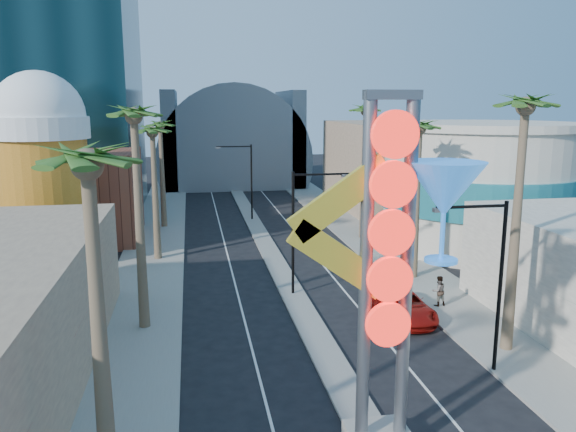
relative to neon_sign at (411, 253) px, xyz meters
name	(u,v)px	position (x,y,z in m)	size (l,w,h in m)	color
sidewalk_west	(155,244)	(-10.32, 32.04, -7.23)	(5.00, 100.00, 0.15)	gray
sidewalk_east	(364,235)	(8.68, 32.04, -7.23)	(5.00, 100.00, 0.15)	gray
median	(259,232)	(-0.82, 35.04, -7.23)	(1.60, 84.00, 0.15)	gray
brick_filler_west	(81,196)	(-16.82, 35.04, -3.31)	(10.00, 10.00, 8.00)	brown
filler_east	(385,166)	(15.18, 45.04, -2.31)	(10.00, 20.00, 10.00)	#8F715C
beer_mug	(43,163)	(-17.82, 27.04, 0.54)	(7.00, 7.00, 14.50)	#AD6B17
turquoise_building	(479,186)	(17.18, 27.04, -2.06)	(16.60, 16.60, 10.60)	#B2A896
canopy	(232,156)	(-0.82, 69.04, -3.00)	(22.00, 16.00, 22.00)	slate
neon_sign	(411,253)	(0.00, 0.00, 0.00)	(6.53, 2.60, 12.55)	gray
streetlight_0	(302,221)	(-0.27, 17.04, -2.43)	(3.79, 0.25, 8.00)	black
streetlight_1	(246,175)	(-1.36, 41.04, -2.43)	(3.79, 0.25, 8.00)	black
streetlight_2	(491,272)	(5.91, 5.04, -2.47)	(3.45, 0.25, 8.00)	black
palm_0	(89,185)	(-9.82, -0.96, 2.62)	(2.40, 2.40, 11.70)	brown
palm_1	(134,130)	(-9.82, 13.04, 3.52)	(2.40, 2.40, 12.70)	brown
palm_2	(153,139)	(-9.82, 27.04, 2.17)	(2.40, 2.40, 11.20)	brown
palm_3	(160,132)	(-9.82, 39.04, 2.17)	(2.40, 2.40, 11.20)	brown
palm_5	(524,123)	(8.18, 7.04, 3.96)	(2.40, 2.40, 13.20)	brown
palm_6	(419,137)	(8.18, 19.04, 2.62)	(2.40, 2.40, 11.70)	brown
palm_7	(365,119)	(8.18, 31.04, 3.52)	(2.40, 2.40, 12.70)	brown
red_pickup	(402,305)	(4.66, 12.04, -6.52)	(2.61, 5.65, 1.57)	#A2110C
pedestrian_b	(439,291)	(7.41, 13.27, -6.23)	(0.90, 0.70, 1.85)	gray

